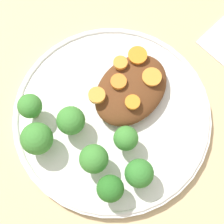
{
  "coord_description": "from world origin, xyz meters",
  "views": [
    {
      "loc": [
        -0.13,
        -0.11,
        0.53
      ],
      "look_at": [
        0.0,
        0.0,
        0.03
      ],
      "focal_mm": 60.0,
      "sensor_mm": 36.0,
      "label": 1
    }
  ],
  "objects": [
    {
      "name": "carrot_slice_4",
      "position": [
        0.06,
        0.03,
        0.05
      ],
      "size": [
        0.02,
        0.02,
        0.01
      ],
      "primitive_type": "cylinder",
      "color": "orange",
      "rests_on": "stew_mound"
    },
    {
      "name": "broccoli_floret_1",
      "position": [
        -0.09,
        -0.07,
        0.05
      ],
      "size": [
        0.04,
        0.04,
        0.05
      ],
      "color": "#759E51",
      "rests_on": "plate"
    },
    {
      "name": "broccoli_floret_6",
      "position": [
        -0.07,
        0.09,
        0.05
      ],
      "size": [
        0.03,
        0.03,
        0.05
      ],
      "color": "#7FA85B",
      "rests_on": "plate"
    },
    {
      "name": "carrot_slice_1",
      "position": [
        0.07,
        -0.01,
        0.05
      ],
      "size": [
        0.03,
        0.03,
        0.0
      ],
      "primitive_type": "cylinder",
      "color": "orange",
      "rests_on": "stew_mound"
    },
    {
      "name": "broccoli_floret_5",
      "position": [
        -0.1,
        0.05,
        0.05
      ],
      "size": [
        0.04,
        0.04,
        0.06
      ],
      "color": "#7FA85B",
      "rests_on": "plate"
    },
    {
      "name": "broccoli_floret_0",
      "position": [
        -0.07,
        -0.03,
        0.05
      ],
      "size": [
        0.04,
        0.04,
        0.05
      ],
      "color": "#7FA85B",
      "rests_on": "plate"
    },
    {
      "name": "broccoli_floret_4",
      "position": [
        -0.02,
        -0.04,
        0.04
      ],
      "size": [
        0.03,
        0.03,
        0.05
      ],
      "color": "#759E51",
      "rests_on": "plate"
    },
    {
      "name": "stew_mound",
      "position": [
        0.04,
        0.0,
        0.03
      ],
      "size": [
        0.12,
        0.09,
        0.03
      ],
      "primitive_type": "ellipsoid",
      "color": "#5B3319",
      "rests_on": "plate"
    },
    {
      "name": "broccoli_floret_3",
      "position": [
        -0.05,
        -0.08,
        0.05
      ],
      "size": [
        0.04,
        0.04,
        0.05
      ],
      "color": "#759E51",
      "rests_on": "plate"
    },
    {
      "name": "ground_plane",
      "position": [
        0.0,
        0.0,
        0.0
      ],
      "size": [
        4.0,
        4.0,
        0.0
      ],
      "primitive_type": "plane",
      "color": "tan"
    },
    {
      "name": "carrot_slice_3",
      "position": [
        0.03,
        0.02,
        0.05
      ],
      "size": [
        0.02,
        0.02,
        0.01
      ],
      "primitive_type": "cylinder",
      "color": "orange",
      "rests_on": "stew_mound"
    },
    {
      "name": "plate",
      "position": [
        0.0,
        0.0,
        0.01
      ],
      "size": [
        0.29,
        0.29,
        0.02
      ],
      "color": "silver",
      "rests_on": "ground_plane"
    },
    {
      "name": "carrot_slice_2",
      "position": [
        0.08,
        0.02,
        0.05
      ],
      "size": [
        0.03,
        0.03,
        0.0
      ],
      "primitive_type": "cylinder",
      "color": "orange",
      "rests_on": "stew_mound"
    },
    {
      "name": "carrot_slice_0",
      "position": [
        0.02,
        -0.02,
        0.05
      ],
      "size": [
        0.02,
        0.02,
        0.01
      ],
      "primitive_type": "cylinder",
      "color": "orange",
      "rests_on": "stew_mound"
    },
    {
      "name": "broccoli_floret_2",
      "position": [
        -0.05,
        0.03,
        0.04
      ],
      "size": [
        0.04,
        0.04,
        0.05
      ],
      "color": "#759E51",
      "rests_on": "plate"
    },
    {
      "name": "carrot_slice_5",
      "position": [
        0.0,
        0.03,
        0.05
      ],
      "size": [
        0.02,
        0.02,
        0.01
      ],
      "primitive_type": "cylinder",
      "color": "orange",
      "rests_on": "stew_mound"
    }
  ]
}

